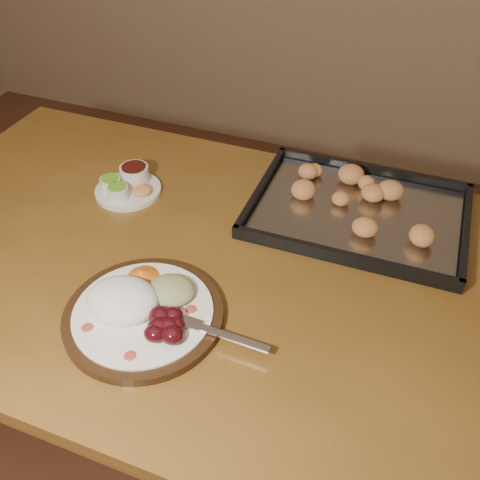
% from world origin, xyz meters
% --- Properties ---
extents(dining_table, '(1.50, 0.90, 0.75)m').
position_xyz_m(dining_table, '(0.18, 0.28, 0.65)').
color(dining_table, brown).
rests_on(dining_table, ground).
extents(dinner_plate, '(0.40, 0.30, 0.07)m').
position_xyz_m(dinner_plate, '(0.15, 0.09, 0.77)').
color(dinner_plate, black).
rests_on(dinner_plate, dining_table).
extents(condiment_saucer, '(0.16, 0.16, 0.05)m').
position_xyz_m(condiment_saucer, '(-0.08, 0.44, 0.77)').
color(condiment_saucer, silver).
rests_on(condiment_saucer, dining_table).
extents(baking_tray, '(0.49, 0.36, 0.05)m').
position_xyz_m(baking_tray, '(0.46, 0.54, 0.77)').
color(baking_tray, black).
rests_on(baking_tray, dining_table).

